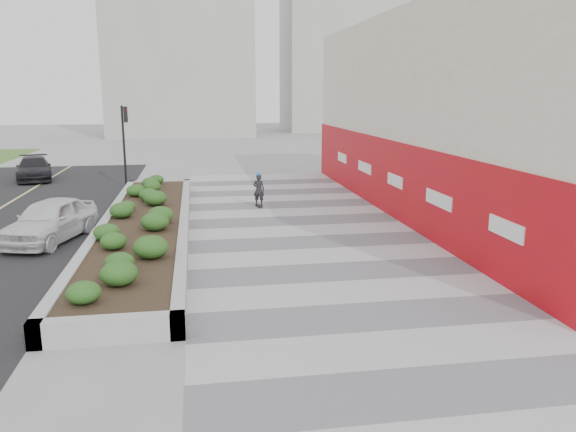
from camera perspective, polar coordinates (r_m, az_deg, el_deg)
name	(u,v)px	position (r m, az deg, el deg)	size (l,w,h in m)	color
ground	(352,295)	(13.96, 6.56, -7.93)	(160.00, 160.00, 0.00)	gray
walkway	(325,259)	(16.71, 3.74, -4.41)	(8.00, 36.00, 0.01)	#A8A8AD
building	(461,114)	(24.06, 17.17, 9.83)	(6.04, 24.08, 8.00)	beige
planter	(145,222)	(20.14, -14.35, -0.64)	(3.00, 18.00, 0.90)	#9E9EA0
traffic_signal_near	(125,134)	(30.35, -16.26, 8.00)	(0.33, 0.28, 4.20)	black
distant_bldg_north_l	(180,46)	(67.78, -10.95, 16.57)	(16.00, 12.00, 20.00)	#ADAAA3
distant_bldg_north_r	(340,35)	(75.28, 5.26, 17.82)	(14.00, 10.00, 24.00)	#ADAAA3
manhole_cover	(341,259)	(16.83, 5.41, -4.33)	(0.44, 0.44, 0.01)	#595654
skateboarder	(259,190)	(24.15, -2.98, 2.70)	(0.58, 0.74, 1.51)	beige
car_white	(50,220)	(20.14, -23.03, -0.39)	(1.69, 4.20, 1.43)	white
car_dark	(34,169)	(34.93, -24.40, 4.41)	(1.80, 4.43, 1.29)	black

